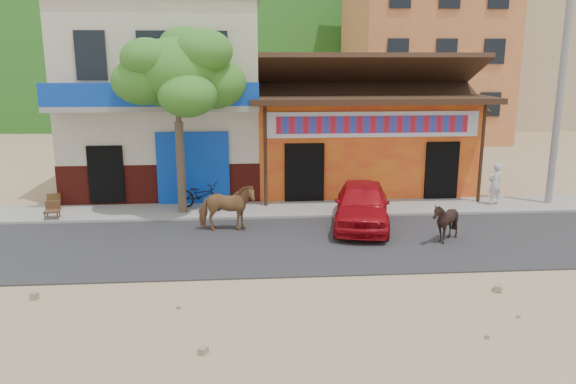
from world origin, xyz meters
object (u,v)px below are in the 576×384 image
(utility_pole, at_px, (561,88))
(cafe_chair_right, at_px, (51,204))
(pedestrian, at_px, (495,184))
(tree, at_px, (179,122))
(cow_dark, at_px, (445,222))
(red_car, at_px, (362,204))
(cafe_chair_left, at_px, (53,196))
(scooter, at_px, (201,195))
(cow_tan, at_px, (227,208))

(utility_pole, distance_m, cafe_chair_right, 17.24)
(pedestrian, bearing_deg, tree, -19.78)
(cow_dark, xyz_separation_m, pedestrian, (3.07, 3.66, 0.23))
(cafe_chair_right, bearing_deg, red_car, -15.12)
(utility_pole, xyz_separation_m, red_car, (-7.13, -1.99, -3.39))
(cafe_chair_left, bearing_deg, utility_pole, -14.95)
(tree, relative_size, red_car, 1.48)
(scooter, distance_m, cafe_chair_left, 5.01)
(utility_pole, height_order, red_car, utility_pole)
(cow_tan, distance_m, pedestrian, 9.48)
(cow_tan, distance_m, cow_dark, 6.36)
(cafe_chair_right, bearing_deg, cow_tan, -22.29)
(cow_dark, height_order, red_car, red_car)
(cow_dark, height_order, pedestrian, pedestrian)
(cafe_chair_right, bearing_deg, cafe_chair_left, 98.31)
(cow_dark, distance_m, red_car, 2.66)
(tree, bearing_deg, scooter, 26.30)
(pedestrian, distance_m, cafe_chair_right, 14.85)
(cow_tan, bearing_deg, utility_pole, -80.50)
(cafe_chair_left, bearing_deg, scooter, -17.77)
(tree, height_order, cow_dark, tree)
(cow_dark, bearing_deg, red_car, -131.19)
(cow_dark, bearing_deg, cafe_chair_right, -105.29)
(cow_dark, bearing_deg, cow_tan, -104.93)
(cafe_chair_left, xyz_separation_m, cafe_chair_right, (0.34, -1.18, 0.02))
(tree, bearing_deg, cow_tan, -52.15)
(utility_pole, bearing_deg, pedestrian, -178.62)
(cow_dark, distance_m, pedestrian, 4.78)
(tree, height_order, scooter, tree)
(tree, xyz_separation_m, cow_dark, (7.70, -3.51, -2.50))
(utility_pole, height_order, cafe_chair_right, utility_pole)
(utility_pole, relative_size, scooter, 4.44)
(red_car, distance_m, pedestrian, 5.45)
(red_car, relative_size, scooter, 2.25)
(red_car, xyz_separation_m, cafe_chair_right, (-9.74, 1.29, -0.12))
(tree, distance_m, cafe_chair_left, 5.12)
(utility_pole, distance_m, red_car, 8.14)
(utility_pole, relative_size, pedestrian, 5.45)
(scooter, height_order, cafe_chair_right, cafe_chair_right)
(pedestrian, distance_m, cafe_chair_left, 15.18)
(utility_pole, relative_size, cafe_chair_right, 8.11)
(tree, distance_m, cow_dark, 8.82)
(red_car, distance_m, cafe_chair_right, 9.82)
(tree, relative_size, utility_pole, 0.75)
(scooter, bearing_deg, cow_tan, -128.65)
(cow_dark, xyz_separation_m, red_car, (-2.03, 1.71, 0.11))
(cafe_chair_left, bearing_deg, cow_dark, -32.44)
(tree, bearing_deg, cafe_chair_left, 171.16)
(utility_pole, distance_m, scooter, 12.70)
(utility_pole, distance_m, pedestrian, 3.85)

